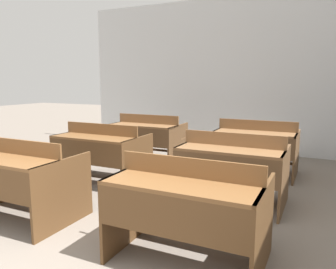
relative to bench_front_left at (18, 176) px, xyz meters
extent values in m
cube|color=silver|center=(1.04, 4.24, 1.05)|extent=(6.34, 0.06, 3.01)
cube|color=#53361D|center=(0.57, 0.04, -0.11)|extent=(0.03, 0.79, 0.67)
cube|color=brown|center=(0.00, -0.16, 0.21)|extent=(1.16, 0.39, 0.03)
cube|color=brown|center=(0.00, 0.02, 0.30)|extent=(1.16, 0.02, 0.15)
cube|color=brown|center=(0.00, 0.29, -0.03)|extent=(1.16, 0.30, 0.03)
cube|color=#53361D|center=(0.00, 0.29, -0.30)|extent=(1.10, 0.04, 0.04)
cube|color=#52351D|center=(1.29, 0.05, -0.11)|extent=(0.03, 0.79, 0.67)
cube|color=#52351D|center=(2.43, 0.05, -0.11)|extent=(0.03, 0.79, 0.67)
cube|color=brown|center=(1.86, -0.16, 0.21)|extent=(1.16, 0.39, 0.03)
cube|color=#52351D|center=(1.86, -0.34, 0.04)|extent=(1.10, 0.02, 0.30)
cube|color=brown|center=(1.86, 0.02, 0.30)|extent=(1.16, 0.02, 0.15)
cube|color=brown|center=(1.86, 0.29, -0.03)|extent=(1.16, 0.30, 0.03)
cube|color=#52351D|center=(1.86, 0.29, -0.30)|extent=(1.10, 0.04, 0.04)
cube|color=#53361E|center=(-0.55, 1.40, -0.11)|extent=(0.03, 0.79, 0.67)
cube|color=#53361E|center=(0.58, 1.40, -0.11)|extent=(0.03, 0.79, 0.67)
cube|color=brown|center=(0.01, 1.19, 0.21)|extent=(1.16, 0.39, 0.03)
cube|color=#53361E|center=(0.01, 1.01, 0.04)|extent=(1.10, 0.02, 0.30)
cube|color=brown|center=(0.01, 1.37, 0.30)|extent=(1.16, 0.02, 0.15)
cube|color=brown|center=(0.01, 1.64, -0.03)|extent=(1.16, 0.30, 0.03)
cube|color=#53361E|center=(0.01, 1.64, -0.30)|extent=(1.10, 0.04, 0.04)
cube|color=brown|center=(1.29, 1.39, -0.11)|extent=(0.03, 0.79, 0.67)
cube|color=brown|center=(2.42, 1.39, -0.11)|extent=(0.03, 0.79, 0.67)
cube|color=brown|center=(1.86, 1.19, 0.21)|extent=(1.16, 0.39, 0.03)
cube|color=brown|center=(1.86, 1.01, 0.04)|extent=(1.10, 0.02, 0.30)
cube|color=brown|center=(1.86, 1.37, 0.30)|extent=(1.16, 0.02, 0.15)
cube|color=brown|center=(1.86, 1.64, -0.03)|extent=(1.16, 0.30, 0.03)
cube|color=brown|center=(1.86, 1.64, -0.30)|extent=(1.10, 0.04, 0.04)
cube|color=brown|center=(-0.57, 2.74, -0.11)|extent=(0.03, 0.79, 0.67)
cube|color=brown|center=(0.57, 2.74, -0.11)|extent=(0.03, 0.79, 0.67)
cube|color=brown|center=(0.00, 2.54, 0.21)|extent=(1.16, 0.39, 0.03)
cube|color=brown|center=(0.00, 2.36, 0.04)|extent=(1.10, 0.02, 0.30)
cube|color=brown|center=(0.00, 2.72, 0.30)|extent=(1.16, 0.02, 0.15)
cube|color=brown|center=(0.00, 2.99, -0.03)|extent=(1.16, 0.30, 0.03)
cube|color=brown|center=(0.00, 2.99, -0.30)|extent=(1.10, 0.04, 0.04)
cube|color=brown|center=(1.30, 2.74, -0.11)|extent=(0.03, 0.79, 0.67)
cube|color=brown|center=(2.44, 2.74, -0.11)|extent=(0.03, 0.79, 0.67)
cube|color=brown|center=(1.87, 2.53, 0.21)|extent=(1.16, 0.39, 0.03)
cube|color=brown|center=(1.87, 2.35, 0.04)|extent=(1.10, 0.02, 0.30)
cube|color=brown|center=(1.87, 2.71, 0.30)|extent=(1.16, 0.02, 0.15)
cube|color=brown|center=(1.87, 2.98, -0.03)|extent=(1.16, 0.30, 0.03)
cube|color=brown|center=(1.87, 2.98, -0.30)|extent=(1.10, 0.04, 0.04)
camera|label=1|loc=(2.76, -2.23, 0.95)|focal=35.00mm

